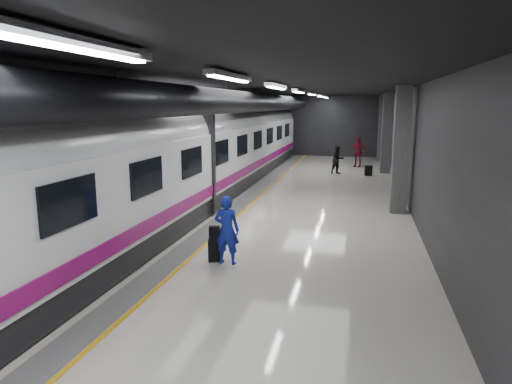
# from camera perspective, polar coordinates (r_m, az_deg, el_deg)

# --- Properties ---
(ground) EXTENTS (40.00, 40.00, 0.00)m
(ground) POSITION_cam_1_polar(r_m,az_deg,el_deg) (15.69, 0.94, -3.33)
(ground) COLOR silver
(ground) RESTS_ON ground
(platform_hall) EXTENTS (10.02, 40.02, 4.51)m
(platform_hall) POSITION_cam_1_polar(r_m,az_deg,el_deg) (16.21, 0.69, 9.77)
(platform_hall) COLOR black
(platform_hall) RESTS_ON ground
(train) EXTENTS (3.05, 38.00, 4.05)m
(train) POSITION_cam_1_polar(r_m,az_deg,el_deg) (16.30, -10.31, 4.43)
(train) COLOR black
(train) RESTS_ON ground
(traveler_main) EXTENTS (0.63, 0.42, 1.71)m
(traveler_main) POSITION_cam_1_polar(r_m,az_deg,el_deg) (11.13, -3.67, -4.74)
(traveler_main) COLOR #1A2DC8
(traveler_main) RESTS_ON ground
(suitcase_main) EXTENTS (0.39, 0.32, 0.55)m
(suitcase_main) POSITION_cam_1_polar(r_m,az_deg,el_deg) (11.49, -5.16, -7.29)
(suitcase_main) COLOR black
(suitcase_main) RESTS_ON ground
(shoulder_bag) EXTENTS (0.30, 0.21, 0.36)m
(shoulder_bag) POSITION_cam_1_polar(r_m,az_deg,el_deg) (11.33, -5.22, -5.15)
(shoulder_bag) COLOR black
(shoulder_bag) RESTS_ON suitcase_main
(traveler_far_a) EXTENTS (0.99, 0.94, 1.60)m
(traveler_far_a) POSITION_cam_1_polar(r_m,az_deg,el_deg) (26.10, 10.17, 4.00)
(traveler_far_a) COLOR black
(traveler_far_a) RESTS_ON ground
(traveler_far_b) EXTENTS (1.19, 0.74, 1.89)m
(traveler_far_b) POSITION_cam_1_polar(r_m,az_deg,el_deg) (29.31, 12.59, 4.93)
(traveler_far_b) COLOR maroon
(traveler_far_b) RESTS_ON ground
(suitcase_far) EXTENTS (0.43, 0.33, 0.56)m
(suitcase_far) POSITION_cam_1_polar(r_m,az_deg,el_deg) (25.82, 13.87, 2.61)
(suitcase_far) COLOR black
(suitcase_far) RESTS_ON ground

